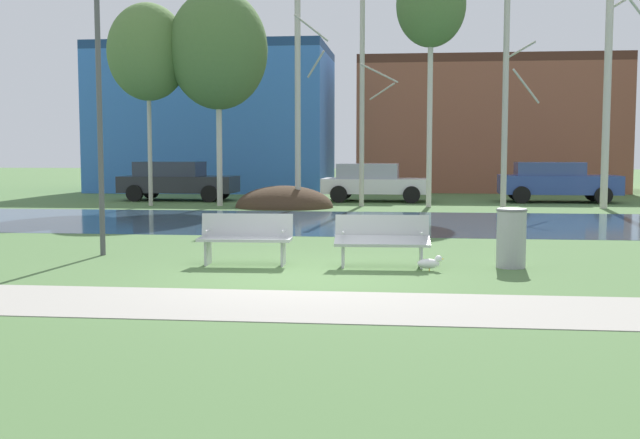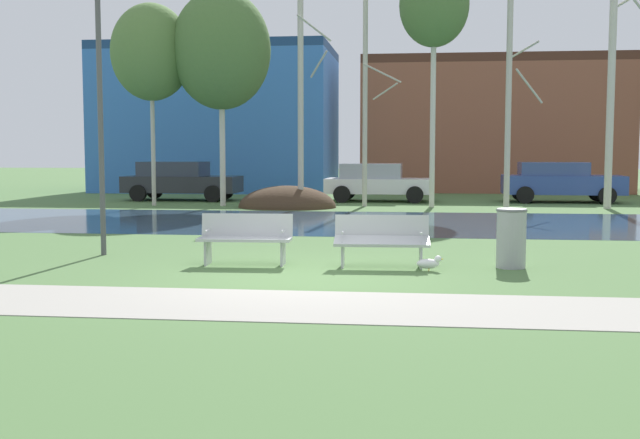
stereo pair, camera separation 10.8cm
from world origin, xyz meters
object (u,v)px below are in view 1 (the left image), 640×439
object	(u,v)px
bench_left	(246,237)
parked_hatch_third_blue	(556,181)
bench_right	(382,239)
trash_bin	(511,237)
parked_sedan_second_white	(374,181)
seagull	(430,263)
parked_van_nearest_dark	(176,180)
streetlamp	(98,51)

from	to	relation	value
bench_left	parked_hatch_third_blue	distance (m)	19.05
parked_hatch_third_blue	bench_right	bearing A→B (deg)	-109.35
bench_right	trash_bin	size ratio (longest dim) A/B	1.62
parked_sedan_second_white	parked_hatch_third_blue	distance (m)	6.87
bench_right	trash_bin	distance (m)	2.17
seagull	parked_sedan_second_white	world-z (taller)	parked_sedan_second_white
bench_left	bench_right	world-z (taller)	same
bench_right	trash_bin	bearing A→B (deg)	4.26
parked_van_nearest_dark	parked_hatch_third_blue	world-z (taller)	parked_hatch_third_blue
seagull	streetlamp	distance (m)	7.21
bench_right	parked_hatch_third_blue	xyz separation A→B (m)	(6.01, 17.12, 0.33)
trash_bin	streetlamp	xyz separation A→B (m)	(-7.44, 0.74, 3.28)
parked_sedan_second_white	parked_hatch_third_blue	xyz separation A→B (m)	(6.87, 0.27, 0.04)
parked_van_nearest_dark	parked_hatch_third_blue	bearing A→B (deg)	2.09
bench_right	streetlamp	distance (m)	6.30
parked_van_nearest_dark	streetlamp	bearing A→B (deg)	-78.17
streetlamp	bench_right	bearing A→B (deg)	-9.70
bench_left	parked_hatch_third_blue	world-z (taller)	parked_hatch_third_blue
trash_bin	parked_sedan_second_white	world-z (taller)	parked_sedan_second_white
bench_right	parked_hatch_third_blue	world-z (taller)	parked_hatch_third_blue
streetlamp	parked_van_nearest_dark	bearing A→B (deg)	101.83
trash_bin	parked_hatch_third_blue	distance (m)	17.39
trash_bin	parked_hatch_third_blue	world-z (taller)	parked_hatch_third_blue
streetlamp	seagull	bearing A→B (deg)	-11.84
streetlamp	parked_sedan_second_white	bearing A→B (deg)	74.49
seagull	bench_right	bearing A→B (deg)	154.94
seagull	parked_van_nearest_dark	size ratio (longest dim) A/B	0.10
streetlamp	bench_left	bearing A→B (deg)	-17.11
trash_bin	seagull	bearing A→B (deg)	-158.71
parked_hatch_third_blue	seagull	bearing A→B (deg)	-106.61
trash_bin	seagull	distance (m)	1.52
bench_left	streetlamp	world-z (taller)	streetlamp
bench_left	bench_right	size ratio (longest dim) A/B	1.00
bench_right	seagull	bearing A→B (deg)	-25.06
bench_left	parked_sedan_second_white	xyz separation A→B (m)	(1.50, 16.85, 0.29)
parked_van_nearest_dark	parked_sedan_second_white	size ratio (longest dim) A/B	1.09
parked_van_nearest_dark	parked_sedan_second_white	bearing A→B (deg)	1.95
bench_left	streetlamp	bearing A→B (deg)	162.89
parked_sedan_second_white	seagull	bearing A→B (deg)	-84.53
trash_bin	parked_sedan_second_white	xyz separation A→B (m)	(-3.02, 16.69, 0.25)
trash_bin	parked_van_nearest_dark	world-z (taller)	parked_van_nearest_dark
bench_right	parked_hatch_third_blue	bearing A→B (deg)	70.65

